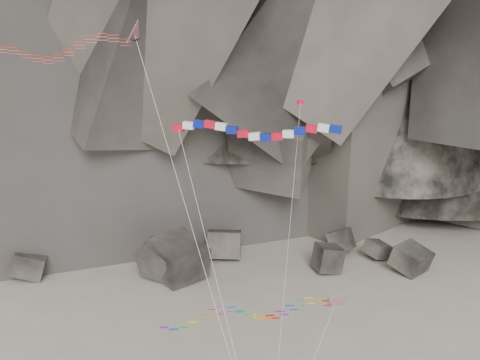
{
  "coord_description": "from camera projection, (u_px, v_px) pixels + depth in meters",
  "views": [
    {
      "loc": [
        -2.35,
        -42.25,
        30.71
      ],
      "look_at": [
        0.18,
        6.0,
        19.36
      ],
      "focal_mm": 45.0,
      "sensor_mm": 36.0,
      "label": 1
    }
  ],
  "objects": [
    {
      "name": "boulder_field",
      "position": [
        200.0,
        261.0,
        80.22
      ],
      "size": [
        69.0,
        15.4,
        6.34
      ],
      "color": "#47423F",
      "rests_on": "ground"
    },
    {
      "name": "delta_kite",
      "position": [
        59.0,
        48.0,
        40.96
      ],
      "size": [
        18.56,
        9.06,
        30.77
      ],
      "rotation": [
        0.0,
        0.0,
        -0.36
      ],
      "color": "red",
      "rests_on": "ground"
    },
    {
      "name": "banner_kite",
      "position": [
        254.0,
        131.0,
        44.32
      ],
      "size": [
        12.38,
        11.47,
        23.43
      ],
      "rotation": [
        0.0,
        0.0,
        -0.3
      ],
      "color": "red",
      "rests_on": "ground"
    },
    {
      "name": "parafoil_kite",
      "position": [
        244.0,
        312.0,
        48.68
      ],
      "size": [
        15.65,
        10.59,
        9.11
      ],
      "rotation": [
        0.0,
        0.0,
        0.19
      ],
      "color": "#E7A80C",
      "rests_on": "ground"
    },
    {
      "name": "pennant_kite",
      "position": [
        293.0,
        187.0,
        45.35
      ],
      "size": [
        3.77,
        12.05,
        24.7
      ],
      "rotation": [
        0.0,
        0.0,
        0.35
      ],
      "color": "red",
      "rests_on": "ground"
    }
  ]
}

